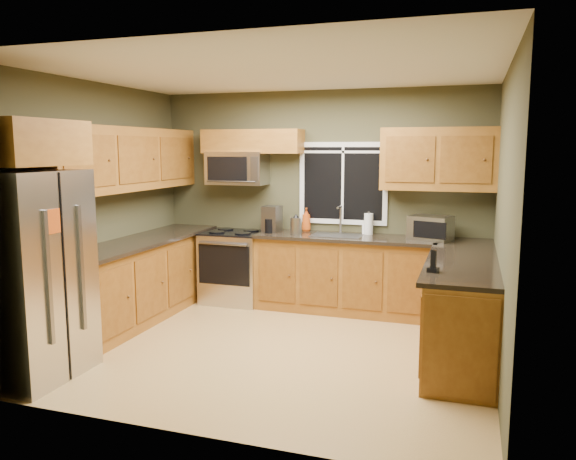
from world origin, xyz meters
The scene contains 28 objects.
floor centered at (0.00, 0.00, 0.00)m, with size 4.20×4.20×0.00m, color tan.
ceiling centered at (0.00, 0.00, 2.70)m, with size 4.20×4.20×0.00m, color white.
back_wall centered at (0.00, 1.80, 1.35)m, with size 4.20×4.20×0.00m, color #424028.
front_wall centered at (0.00, -1.80, 1.35)m, with size 4.20×4.20×0.00m, color #424028.
left_wall centered at (-2.10, 0.00, 1.35)m, with size 3.60×3.60×0.00m, color #424028.
right_wall centered at (2.10, 0.00, 1.35)m, with size 3.60×3.60×0.00m, color #424028.
window centered at (0.30, 1.78, 1.55)m, with size 1.12×0.03×1.02m.
base_cabinets_left centered at (-1.80, 0.48, 0.45)m, with size 0.60×2.65×0.90m, color brown.
countertop_left centered at (-1.78, 0.48, 0.92)m, with size 0.65×2.65×0.04m, color black.
base_cabinets_back centered at (0.42, 1.50, 0.45)m, with size 2.17×0.60×0.90m, color brown.
countertop_back centered at (0.42, 1.48, 0.92)m, with size 2.17×0.65×0.04m, color black.
base_cabinets_peninsula centered at (1.80, 0.54, 0.45)m, with size 0.60×2.52×0.90m.
countertop_peninsula centered at (1.78, 0.55, 0.92)m, with size 0.65×2.50×0.04m, color black.
upper_cabinets_left centered at (-1.94, 0.48, 1.86)m, with size 0.33×2.65×0.72m, color brown.
upper_cabinets_back_left centered at (-0.85, 1.64, 2.07)m, with size 1.30×0.33×0.30m, color brown.
upper_cabinets_back_right centered at (1.45, 1.64, 1.86)m, with size 1.30×0.33×0.72m, color brown.
upper_cabinet_over_fridge centered at (-1.74, -1.30, 2.03)m, with size 0.72×0.90×0.38m, color brown.
refrigerator centered at (-1.74, -1.30, 0.90)m, with size 0.74×0.90×1.80m.
range centered at (-1.05, 1.47, 0.47)m, with size 0.76×0.69×0.94m.
microwave centered at (-1.05, 1.61, 1.73)m, with size 0.76×0.41×0.42m.
sink centered at (0.30, 1.49, 0.95)m, with size 0.60×0.42×0.36m.
toaster_oven centered at (1.40, 1.46, 1.08)m, with size 0.53×0.47×0.28m.
coffee_maker centered at (-0.54, 1.49, 1.09)m, with size 0.21×0.28×0.33m.
kettle centered at (-0.19, 1.40, 1.06)m, with size 0.17×0.17×0.25m.
paper_towel_roll centered at (0.65, 1.68, 1.07)m, with size 0.13×0.13×0.28m.
soap_bottle_a centered at (-0.15, 1.70, 1.09)m, with size 0.11×0.11×0.30m, color #C34A12.
soap_bottle_b centered at (0.63, 1.70, 1.04)m, with size 0.09×0.09×0.20m, color white.
cordless_phone centered at (1.55, -0.26, 1.00)m, with size 0.10×0.10×0.19m.
Camera 1 is at (1.83, -5.08, 1.98)m, focal length 35.00 mm.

